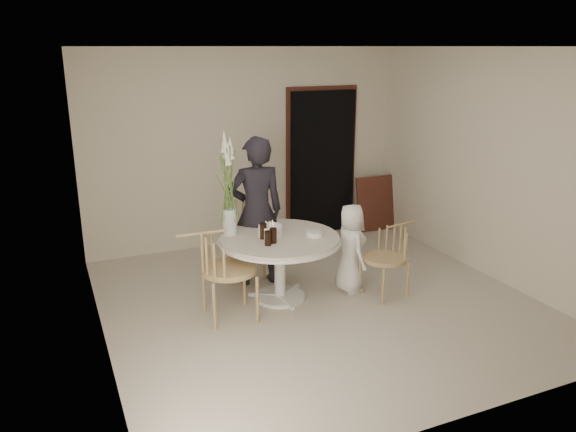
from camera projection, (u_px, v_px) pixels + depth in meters
name	position (u px, v px, depth m)	size (l,w,h in m)	color
ground	(318.00, 302.00, 6.19)	(4.50, 4.50, 0.00)	beige
room_shell	(320.00, 157.00, 5.72)	(4.50, 4.50, 4.50)	silver
doorway	(322.00, 163.00, 8.25)	(1.00, 0.10, 2.10)	black
door_trim	(321.00, 159.00, 8.27)	(1.12, 0.03, 2.22)	brown
table	(280.00, 246.00, 6.10)	(1.33, 1.33, 0.73)	silver
picture_frame	(375.00, 203.00, 8.53)	(0.62, 0.04, 0.82)	brown
chair_far	(244.00, 224.00, 6.94)	(0.60, 0.63, 0.92)	tan
chair_right	(393.00, 249.00, 6.27)	(0.54, 0.51, 0.82)	tan
chair_left	(216.00, 262.00, 5.62)	(0.60, 0.56, 0.97)	tan
girl	(256.00, 212.00, 6.46)	(0.64, 0.42, 1.75)	black
boy	(351.00, 248.00, 6.34)	(0.50, 0.33, 1.03)	silver
birthday_cake	(270.00, 231.00, 6.05)	(0.26, 0.26, 0.17)	white
cola_tumbler_a	(268.00, 238.00, 5.78)	(0.07, 0.07, 0.15)	black
cola_tumbler_b	(273.00, 236.00, 5.85)	(0.07, 0.07, 0.16)	black
cola_tumbler_c	(263.00, 230.00, 6.01)	(0.08, 0.08, 0.16)	black
cola_tumbler_d	(263.00, 231.00, 5.98)	(0.08, 0.08, 0.16)	black
plate_stack	(314.00, 234.00, 6.08)	(0.18, 0.18, 0.04)	white
flower_vase	(229.00, 186.00, 5.98)	(0.15, 0.15, 1.15)	silver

